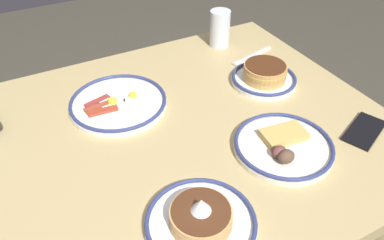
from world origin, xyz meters
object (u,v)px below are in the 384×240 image
(plate_far_companion, at_px, (264,76))
(cell_phone, at_px, (364,131))
(plate_near_main, at_px, (118,103))
(drinking_glass, at_px, (220,30))
(fork_near, at_px, (252,56))
(plate_far_side, at_px, (283,146))
(plate_center_pancakes, at_px, (201,220))

(plate_far_companion, relative_size, cell_phone, 1.41)
(plate_near_main, height_order, cell_phone, plate_near_main)
(drinking_glass, relative_size, fork_near, 0.69)
(drinking_glass, bearing_deg, plate_far_side, 75.13)
(drinking_glass, xyz_separation_m, cell_phone, (-0.09, 0.60, -0.05))
(plate_far_companion, relative_size, drinking_glass, 1.58)
(drinking_glass, bearing_deg, plate_near_main, 22.56)
(cell_phone, relative_size, fork_near, 0.77)
(plate_near_main, bearing_deg, plate_far_companion, 168.03)
(plate_center_pancakes, xyz_separation_m, plate_far_side, (-0.29, -0.10, -0.01))
(plate_far_companion, bearing_deg, cell_phone, 106.52)
(plate_near_main, distance_m, plate_far_side, 0.48)
(plate_near_main, xyz_separation_m, plate_far_companion, (-0.44, 0.09, 0.01))
(drinking_glass, xyz_separation_m, fork_near, (-0.06, 0.13, -0.05))
(plate_near_main, bearing_deg, plate_center_pancakes, 91.34)
(plate_center_pancakes, xyz_separation_m, plate_far_companion, (-0.43, -0.38, 0.00))
(plate_far_side, bearing_deg, fork_near, -115.62)
(plate_near_main, distance_m, fork_near, 0.51)
(plate_center_pancakes, bearing_deg, fork_near, -133.24)
(plate_near_main, height_order, drinking_glass, drinking_glass)
(plate_far_companion, height_order, cell_phone, plate_far_companion)
(plate_far_companion, bearing_deg, plate_near_main, -11.97)
(cell_phone, bearing_deg, plate_far_companion, -96.17)
(plate_far_side, distance_m, cell_phone, 0.24)
(cell_phone, bearing_deg, plate_near_main, -60.17)
(plate_far_companion, xyz_separation_m, drinking_glass, (-0.01, -0.28, 0.03))
(plate_near_main, relative_size, plate_center_pancakes, 1.21)
(plate_near_main, relative_size, cell_phone, 1.94)
(fork_near, bearing_deg, plate_near_main, 6.48)
(plate_near_main, bearing_deg, plate_far_side, 129.62)
(plate_near_main, relative_size, fork_near, 1.50)
(plate_center_pancakes, relative_size, plate_far_side, 0.92)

